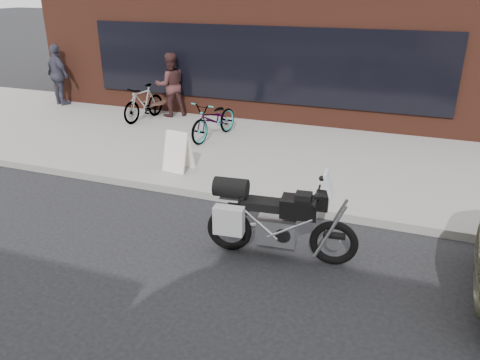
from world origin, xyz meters
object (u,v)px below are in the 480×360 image
at_px(bicycle_rear, 143,103).
at_px(cafe_patron_right, 58,75).
at_px(cafe_patron_left, 170,85).
at_px(motorcycle, 270,219).
at_px(cafe_table, 154,103).
at_px(sandwich_sign, 178,151).
at_px(bicycle_front, 214,119).

bearing_deg(bicycle_rear, cafe_patron_right, 178.52).
distance_m(cafe_patron_left, cafe_patron_right, 3.92).
bearing_deg(motorcycle, cafe_table, 126.43).
bearing_deg(sandwich_sign, cafe_patron_right, 156.11).
relative_size(bicycle_rear, cafe_patron_right, 0.87).
bearing_deg(sandwich_sign, bicycle_front, 101.78).
height_order(motorcycle, bicycle_front, motorcycle).
relative_size(sandwich_sign, cafe_patron_left, 0.46).
xyz_separation_m(motorcycle, cafe_table, (-5.31, 5.94, -0.10)).
height_order(sandwich_sign, cafe_table, sandwich_sign).
bearing_deg(motorcycle, cafe_patron_right, 139.93).
height_order(sandwich_sign, cafe_patron_left, cafe_patron_left).
bearing_deg(cafe_patron_left, cafe_patron_right, -41.17).
xyz_separation_m(motorcycle, bicycle_front, (-2.81, 4.52, 0.02)).
bearing_deg(bicycle_rear, motorcycle, -35.57).
bearing_deg(bicycle_front, motorcycle, -47.07).
distance_m(bicycle_rear, cafe_patron_right, 3.50).
height_order(bicycle_rear, sandwich_sign, bicycle_rear).
bearing_deg(cafe_patron_left, motorcycle, 87.40).
height_order(sandwich_sign, cafe_patron_right, cafe_patron_right).
distance_m(sandwich_sign, cafe_table, 4.51).
relative_size(motorcycle, sandwich_sign, 2.70).
xyz_separation_m(sandwich_sign, cafe_patron_right, (-6.07, 3.75, 0.52)).
distance_m(motorcycle, cafe_table, 7.97).
xyz_separation_m(sandwich_sign, cafe_table, (-2.66, 3.65, -0.05)).
height_order(cafe_table, cafe_patron_right, cafe_patron_right).
bearing_deg(cafe_table, bicycle_rear, -91.10).
distance_m(bicycle_front, sandwich_sign, 2.24).
height_order(bicycle_front, sandwich_sign, bicycle_front).
relative_size(cafe_table, cafe_patron_left, 0.38).
distance_m(bicycle_front, cafe_table, 2.88).
distance_m(motorcycle, bicycle_rear, 7.56).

